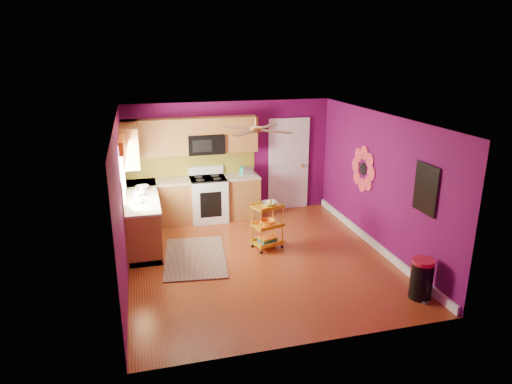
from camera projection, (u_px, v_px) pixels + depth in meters
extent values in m
plane|color=maroon|center=(259.00, 259.00, 8.09)|extent=(5.00, 5.00, 0.00)
cube|color=#5F0A4D|center=(230.00, 159.00, 10.01)|extent=(4.50, 0.04, 2.50)
cube|color=#5F0A4D|center=(314.00, 254.00, 5.40)|extent=(4.50, 0.04, 2.50)
cube|color=#5F0A4D|center=(121.00, 203.00, 7.17)|extent=(0.04, 5.00, 2.50)
cube|color=#5F0A4D|center=(379.00, 182.00, 8.25)|extent=(0.04, 5.00, 2.50)
cube|color=silver|center=(260.00, 118.00, 7.33)|extent=(4.50, 5.00, 0.04)
cube|color=white|center=(373.00, 242.00, 8.60)|extent=(0.05, 4.90, 0.14)
cube|color=brown|center=(143.00, 219.00, 8.72)|extent=(0.60, 2.30, 0.90)
cube|color=brown|center=(194.00, 201.00, 9.77)|extent=(2.80, 0.60, 0.90)
cube|color=beige|center=(141.00, 196.00, 8.58)|extent=(0.63, 2.30, 0.04)
cube|color=beige|center=(194.00, 180.00, 9.63)|extent=(2.80, 0.63, 0.04)
cube|color=black|center=(144.00, 238.00, 8.85)|extent=(0.54, 2.30, 0.10)
cube|color=black|center=(195.00, 218.00, 9.90)|extent=(2.80, 0.54, 0.10)
cube|color=white|center=(208.00, 199.00, 9.82)|extent=(0.76, 0.66, 0.92)
cube|color=black|center=(208.00, 179.00, 9.68)|extent=(0.76, 0.62, 0.03)
cube|color=white|center=(206.00, 170.00, 9.90)|extent=(0.76, 0.06, 0.18)
cube|color=black|center=(211.00, 205.00, 9.52)|extent=(0.45, 0.02, 0.55)
cube|color=brown|center=(155.00, 138.00, 9.30)|extent=(1.32, 0.33, 0.75)
cube|color=brown|center=(240.00, 134.00, 9.73)|extent=(0.72, 0.33, 0.75)
cube|color=brown|center=(205.00, 126.00, 9.49)|extent=(0.76, 0.33, 0.34)
cube|color=brown|center=(130.00, 144.00, 8.74)|extent=(0.33, 1.30, 0.75)
cube|color=black|center=(206.00, 144.00, 9.58)|extent=(0.76, 0.38, 0.40)
cube|color=brown|center=(191.00, 164.00, 9.82)|extent=(2.80, 0.01, 0.51)
cube|color=brown|center=(124.00, 183.00, 8.43)|extent=(0.01, 2.30, 0.51)
cube|color=white|center=(122.00, 168.00, 8.05)|extent=(0.03, 1.20, 1.00)
cube|color=orange|center=(122.00, 142.00, 7.91)|extent=(0.08, 1.35, 0.22)
cube|color=white|center=(288.00, 165.00, 10.39)|extent=(0.85, 0.04, 2.05)
cube|color=white|center=(289.00, 165.00, 10.37)|extent=(0.95, 0.02, 2.15)
sphere|color=#BF8C3F|center=(302.00, 166.00, 10.42)|extent=(0.07, 0.07, 0.07)
cylinder|color=black|center=(363.00, 169.00, 8.77)|extent=(0.01, 0.24, 0.24)
cube|color=#1C84B7|center=(426.00, 189.00, 6.87)|extent=(0.03, 0.52, 0.72)
cube|color=black|center=(425.00, 189.00, 6.86)|extent=(0.01, 0.56, 0.76)
cylinder|color=#BF8C3F|center=(256.00, 121.00, 7.54)|extent=(0.06, 0.06, 0.16)
cylinder|color=#BF8C3F|center=(256.00, 130.00, 7.58)|extent=(0.20, 0.20, 0.08)
cube|color=#4C2D19|center=(267.00, 126.00, 7.90)|extent=(0.47, 0.47, 0.01)
cube|color=#4C2D19|center=(237.00, 128.00, 7.77)|extent=(0.47, 0.47, 0.01)
cube|color=#4C2D19|center=(244.00, 133.00, 7.27)|extent=(0.47, 0.47, 0.01)
cube|color=#4C2D19|center=(277.00, 132.00, 7.40)|extent=(0.47, 0.47, 0.01)
cube|color=black|center=(195.00, 257.00, 8.13)|extent=(1.24, 1.83, 0.02)
cylinder|color=gold|center=(261.00, 231.00, 8.17)|extent=(0.02, 0.02, 0.80)
cylinder|color=gold|center=(283.00, 226.00, 8.40)|extent=(0.02, 0.02, 0.80)
cylinder|color=gold|center=(252.00, 226.00, 8.43)|extent=(0.02, 0.02, 0.80)
cylinder|color=gold|center=(273.00, 221.00, 8.66)|extent=(0.02, 0.02, 0.80)
sphere|color=black|center=(261.00, 252.00, 8.29)|extent=(0.06, 0.06, 0.06)
sphere|color=black|center=(282.00, 247.00, 8.52)|extent=(0.06, 0.06, 0.06)
sphere|color=black|center=(252.00, 246.00, 8.55)|extent=(0.06, 0.06, 0.06)
sphere|color=black|center=(273.00, 241.00, 8.78)|extent=(0.06, 0.06, 0.06)
cube|color=gold|center=(268.00, 207.00, 8.30)|extent=(0.60, 0.51, 0.03)
cube|color=gold|center=(267.00, 225.00, 8.41)|extent=(0.60, 0.51, 0.03)
cube|color=gold|center=(267.00, 242.00, 8.51)|extent=(0.60, 0.51, 0.03)
imported|color=beige|center=(270.00, 204.00, 8.31)|extent=(0.35, 0.35, 0.07)
sphere|color=yellow|center=(270.00, 203.00, 8.30)|extent=(0.09, 0.09, 0.09)
imported|color=orange|center=(267.00, 222.00, 8.39)|extent=(0.37, 0.37, 0.09)
cube|color=navy|center=(267.00, 241.00, 8.50)|extent=(0.35, 0.30, 0.04)
cube|color=#267233|center=(267.00, 239.00, 8.49)|extent=(0.35, 0.30, 0.03)
cube|color=orange|center=(267.00, 237.00, 8.48)|extent=(0.35, 0.30, 0.03)
cylinder|color=black|center=(421.00, 281.00, 6.76)|extent=(0.43, 0.43, 0.56)
cylinder|color=#B0192F|center=(424.00, 262.00, 6.66)|extent=(0.33, 0.33, 0.07)
cube|color=beige|center=(426.00, 302.00, 6.69)|extent=(0.13, 0.10, 0.03)
cylinder|color=#139486|center=(243.00, 171.00, 9.92)|extent=(0.18, 0.18, 0.16)
sphere|color=#139486|center=(243.00, 166.00, 9.89)|extent=(0.06, 0.06, 0.06)
cube|color=beige|center=(247.00, 171.00, 9.90)|extent=(0.22, 0.15, 0.18)
imported|color=#EA3F72|center=(136.00, 194.00, 8.31)|extent=(0.09, 0.09, 0.19)
imported|color=white|center=(142.00, 191.00, 8.51)|extent=(0.13, 0.13, 0.16)
imported|color=white|center=(142.00, 187.00, 8.91)|extent=(0.26, 0.26, 0.06)
imported|color=white|center=(140.00, 201.00, 8.09)|extent=(0.13, 0.13, 0.10)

